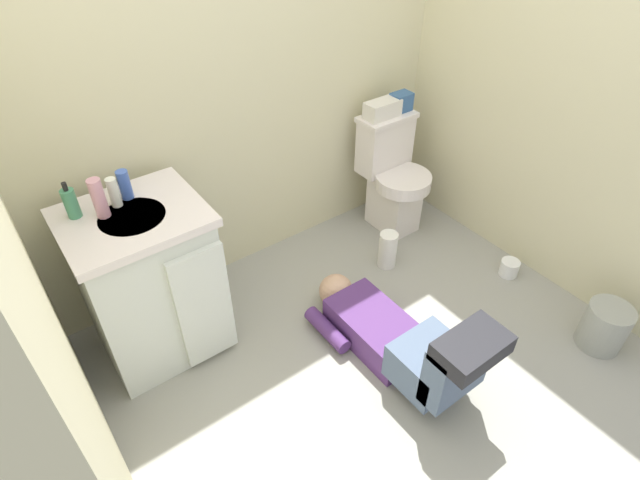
{
  "coord_description": "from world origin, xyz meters",
  "views": [
    {
      "loc": [
        -1.19,
        -1.22,
        2.1
      ],
      "look_at": [
        0.01,
        0.4,
        0.45
      ],
      "focal_mm": 28.62,
      "sensor_mm": 36.0,
      "label": 1
    }
  ],
  "objects_px": {
    "trash_can": "(605,327)",
    "bottle_pink": "(99,198)",
    "faucet": "(116,189)",
    "toiletry_bag": "(401,102)",
    "paper_towel_roll": "(388,250)",
    "soap_dispenser": "(71,203)",
    "tissue_box": "(382,109)",
    "bottle_blue": "(125,185)",
    "toilet_paper_roll": "(509,268)",
    "toilet": "(392,176)",
    "person_plumber": "(401,340)",
    "bottle_white": "(114,192)",
    "vanity_cabinet": "(151,283)"
  },
  "relations": [
    {
      "from": "toiletry_bag",
      "to": "bottle_blue",
      "type": "relative_size",
      "value": 0.92
    },
    {
      "from": "tissue_box",
      "to": "trash_can",
      "type": "bearing_deg",
      "value": -81.93
    },
    {
      "from": "tissue_box",
      "to": "bottle_pink",
      "type": "bearing_deg",
      "value": -176.02
    },
    {
      "from": "toilet",
      "to": "bottle_white",
      "type": "bearing_deg",
      "value": 179.45
    },
    {
      "from": "toiletry_bag",
      "to": "faucet",
      "type": "bearing_deg",
      "value": -179.06
    },
    {
      "from": "faucet",
      "to": "bottle_blue",
      "type": "bearing_deg",
      "value": -22.05
    },
    {
      "from": "bottle_blue",
      "to": "toilet_paper_roll",
      "type": "height_order",
      "value": "bottle_blue"
    },
    {
      "from": "bottle_blue",
      "to": "trash_can",
      "type": "xyz_separation_m",
      "value": [
        1.76,
        -1.47,
        -0.76
      ]
    },
    {
      "from": "soap_dispenser",
      "to": "bottle_white",
      "type": "height_order",
      "value": "soap_dispenser"
    },
    {
      "from": "faucet",
      "to": "toilet",
      "type": "bearing_deg",
      "value": -2.19
    },
    {
      "from": "faucet",
      "to": "toiletry_bag",
      "type": "xyz_separation_m",
      "value": [
        1.73,
        0.03,
        -0.06
      ]
    },
    {
      "from": "toilet",
      "to": "soap_dispenser",
      "type": "xyz_separation_m",
      "value": [
        -1.82,
        0.04,
        0.52
      ]
    },
    {
      "from": "toilet",
      "to": "toiletry_bag",
      "type": "xyz_separation_m",
      "value": [
        0.1,
        0.09,
        0.44
      ]
    },
    {
      "from": "paper_towel_roll",
      "to": "toiletry_bag",
      "type": "bearing_deg",
      "value": 45.35
    },
    {
      "from": "bottle_pink",
      "to": "paper_towel_roll",
      "type": "distance_m",
      "value": 1.65
    },
    {
      "from": "paper_towel_roll",
      "to": "tissue_box",
      "type": "bearing_deg",
      "value": 58.12
    },
    {
      "from": "paper_towel_roll",
      "to": "soap_dispenser",
      "type": "bearing_deg",
      "value": 166.6
    },
    {
      "from": "tissue_box",
      "to": "bottle_white",
      "type": "height_order",
      "value": "bottle_white"
    },
    {
      "from": "tissue_box",
      "to": "toiletry_bag",
      "type": "xyz_separation_m",
      "value": [
        0.15,
        0.0,
        0.01
      ]
    },
    {
      "from": "person_plumber",
      "to": "soap_dispenser",
      "type": "xyz_separation_m",
      "value": [
        -1.06,
        0.95,
        0.71
      ]
    },
    {
      "from": "person_plumber",
      "to": "bottle_blue",
      "type": "distance_m",
      "value": 1.45
    },
    {
      "from": "toilet",
      "to": "faucet",
      "type": "relative_size",
      "value": 7.5
    },
    {
      "from": "trash_can",
      "to": "bottle_pink",
      "type": "bearing_deg",
      "value": 143.45
    },
    {
      "from": "bottle_pink",
      "to": "bottle_white",
      "type": "height_order",
      "value": "bottle_pink"
    },
    {
      "from": "bottle_white",
      "to": "toilet_paper_roll",
      "type": "distance_m",
      "value": 2.22
    },
    {
      "from": "vanity_cabinet",
      "to": "bottle_white",
      "type": "distance_m",
      "value": 0.48
    },
    {
      "from": "toilet",
      "to": "tissue_box",
      "type": "height_order",
      "value": "tissue_box"
    },
    {
      "from": "tissue_box",
      "to": "toilet_paper_roll",
      "type": "relative_size",
      "value": 2.0
    },
    {
      "from": "tissue_box",
      "to": "bottle_blue",
      "type": "distance_m",
      "value": 1.55
    },
    {
      "from": "bottle_pink",
      "to": "paper_towel_roll",
      "type": "height_order",
      "value": "bottle_pink"
    },
    {
      "from": "toiletry_bag",
      "to": "toilet_paper_roll",
      "type": "bearing_deg",
      "value": -82.14
    },
    {
      "from": "person_plumber",
      "to": "paper_towel_roll",
      "type": "bearing_deg",
      "value": 52.13
    },
    {
      "from": "bottle_pink",
      "to": "bottle_white",
      "type": "distance_m",
      "value": 0.09
    },
    {
      "from": "bottle_pink",
      "to": "person_plumber",
      "type": "bearing_deg",
      "value": -42.25
    },
    {
      "from": "tissue_box",
      "to": "bottle_white",
      "type": "relative_size",
      "value": 1.65
    },
    {
      "from": "bottle_pink",
      "to": "paper_towel_roll",
      "type": "bearing_deg",
      "value": -11.67
    },
    {
      "from": "tissue_box",
      "to": "bottle_white",
      "type": "distance_m",
      "value": 1.61
    },
    {
      "from": "toilet",
      "to": "person_plumber",
      "type": "xyz_separation_m",
      "value": [
        -0.75,
        -0.9,
        -0.19
      ]
    },
    {
      "from": "person_plumber",
      "to": "bottle_white",
      "type": "distance_m",
      "value": 1.47
    },
    {
      "from": "vanity_cabinet",
      "to": "bottle_white",
      "type": "bearing_deg",
      "value": 103.28
    },
    {
      "from": "trash_can",
      "to": "faucet",
      "type": "bearing_deg",
      "value": 140.37
    },
    {
      "from": "vanity_cabinet",
      "to": "bottle_pink",
      "type": "bearing_deg",
      "value": 148.74
    },
    {
      "from": "toilet",
      "to": "bottle_pink",
      "type": "xyz_separation_m",
      "value": [
        -1.72,
        -0.03,
        0.54
      ]
    },
    {
      "from": "soap_dispenser",
      "to": "trash_can",
      "type": "bearing_deg",
      "value": -36.47
    },
    {
      "from": "bottle_pink",
      "to": "trash_can",
      "type": "bearing_deg",
      "value": -36.55
    },
    {
      "from": "soap_dispenser",
      "to": "trash_can",
      "type": "xyz_separation_m",
      "value": [
        1.99,
        -1.47,
        -0.76
      ]
    },
    {
      "from": "person_plumber",
      "to": "tissue_box",
      "type": "xyz_separation_m",
      "value": [
        0.71,
        0.99,
        0.62
      ]
    },
    {
      "from": "tissue_box",
      "to": "toilet_paper_roll",
      "type": "bearing_deg",
      "value": -73.14
    },
    {
      "from": "toiletry_bag",
      "to": "trash_can",
      "type": "height_order",
      "value": "toiletry_bag"
    },
    {
      "from": "person_plumber",
      "to": "bottle_pink",
      "type": "xyz_separation_m",
      "value": [
        -0.97,
        0.88,
        0.73
      ]
    }
  ]
}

